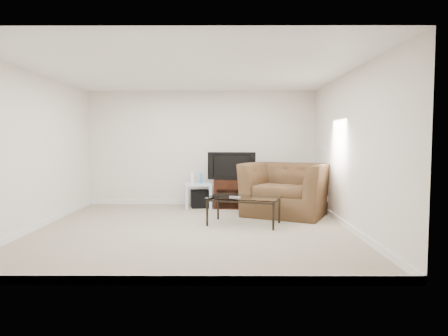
{
  "coord_description": "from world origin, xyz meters",
  "views": [
    {
      "loc": [
        0.53,
        -6.32,
        1.43
      ],
      "look_at": [
        0.5,
        1.2,
        0.9
      ],
      "focal_mm": 32.0,
      "sensor_mm": 36.0,
      "label": 1
    }
  ],
  "objects_px": {
    "side_table": "(198,195)",
    "coffee_table": "(244,211)",
    "subwoofer": "(200,199)",
    "recliner": "(286,180)",
    "tv_stand": "(232,193)",
    "television": "(232,166)"
  },
  "relations": [
    {
      "from": "television",
      "to": "coffee_table",
      "type": "height_order",
      "value": "television"
    },
    {
      "from": "recliner",
      "to": "tv_stand",
      "type": "bearing_deg",
      "value": 167.12
    },
    {
      "from": "side_table",
      "to": "subwoofer",
      "type": "relative_size",
      "value": 1.49
    },
    {
      "from": "tv_stand",
      "to": "recliner",
      "type": "height_order",
      "value": "recliner"
    },
    {
      "from": "side_table",
      "to": "coffee_table",
      "type": "relative_size",
      "value": 0.46
    },
    {
      "from": "subwoofer",
      "to": "recliner",
      "type": "height_order",
      "value": "recliner"
    },
    {
      "from": "television",
      "to": "coffee_table",
      "type": "bearing_deg",
      "value": -75.57
    },
    {
      "from": "television",
      "to": "coffee_table",
      "type": "xyz_separation_m",
      "value": [
        0.17,
        -1.67,
        -0.66
      ]
    },
    {
      "from": "coffee_table",
      "to": "side_table",
      "type": "bearing_deg",
      "value": 117.61
    },
    {
      "from": "television",
      "to": "coffee_table",
      "type": "distance_m",
      "value": 1.8
    },
    {
      "from": "television",
      "to": "recliner",
      "type": "distance_m",
      "value": 1.29
    },
    {
      "from": "tv_stand",
      "to": "television",
      "type": "height_order",
      "value": "television"
    },
    {
      "from": "television",
      "to": "subwoofer",
      "type": "height_order",
      "value": "television"
    },
    {
      "from": "tv_stand",
      "to": "side_table",
      "type": "relative_size",
      "value": 1.34
    },
    {
      "from": "tv_stand",
      "to": "side_table",
      "type": "distance_m",
      "value": 0.72
    },
    {
      "from": "tv_stand",
      "to": "subwoofer",
      "type": "relative_size",
      "value": 1.99
    },
    {
      "from": "television",
      "to": "subwoofer",
      "type": "bearing_deg",
      "value": -175.94
    },
    {
      "from": "subwoofer",
      "to": "television",
      "type": "bearing_deg",
      "value": -4.56
    },
    {
      "from": "subwoofer",
      "to": "coffee_table",
      "type": "distance_m",
      "value": 1.93
    },
    {
      "from": "subwoofer",
      "to": "recliner",
      "type": "distance_m",
      "value": 1.95
    },
    {
      "from": "side_table",
      "to": "coffee_table",
      "type": "distance_m",
      "value": 1.92
    },
    {
      "from": "side_table",
      "to": "recliner",
      "type": "height_order",
      "value": "recliner"
    }
  ]
}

